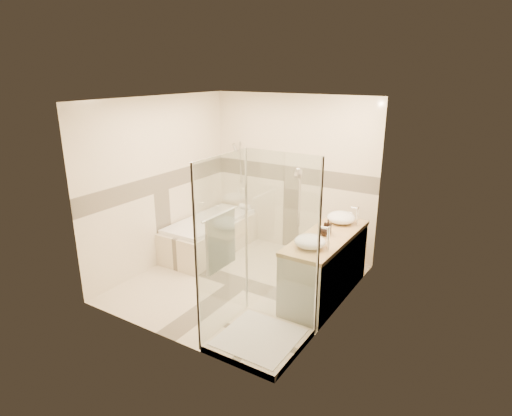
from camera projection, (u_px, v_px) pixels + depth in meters
The scene contains 12 objects.
room at pixel (243, 197), 5.57m from camera, with size 2.82×3.02×2.52m.
bathtub at pixel (210, 234), 6.92m from camera, with size 0.75×1.70×0.56m.
vanity at pixel (325, 266), 5.52m from camera, with size 0.58×1.62×0.85m.
shower_enclosure at pixel (254, 297), 4.62m from camera, with size 0.96×0.93×2.04m.
vessel_sink_near at pixel (341, 218), 5.80m from camera, with size 0.39×0.39×0.16m, color white.
vessel_sink_far at pixel (310, 242), 5.00m from camera, with size 0.37×0.37×0.15m, color white.
faucet_near at pixel (357, 215), 5.67m from camera, with size 0.11×0.03×0.26m.
faucet_far at pixel (328, 237), 4.86m from camera, with size 0.12×0.03×0.30m.
amenity_bottle_a at pixel (328, 227), 5.42m from camera, with size 0.08×0.09×0.19m, color black.
amenity_bottle_b at pixel (325, 229), 5.35m from camera, with size 0.14×0.14×0.17m, color black.
folded_towels at pixel (345, 217), 5.95m from camera, with size 0.15×0.24×0.08m, color white.
rolled_towel at pixel (245, 207), 7.32m from camera, with size 0.09×0.09×0.19m, color white.
Camera 1 is at (3.02, -4.43, 2.85)m, focal length 30.00 mm.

